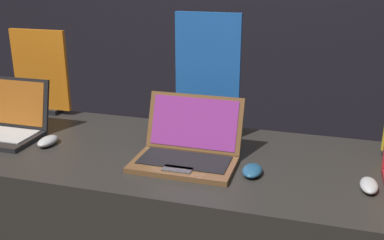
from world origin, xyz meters
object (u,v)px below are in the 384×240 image
Objects in this scene: promo_stand_middle at (207,79)px; mouse_front at (48,141)px; laptop_front at (0,123)px; mouse_back at (369,185)px; mouse_middle at (252,171)px; laptop_middle at (188,148)px; promo_stand_front at (41,74)px.

mouse_front is at bearing -153.51° from promo_stand_middle.
laptop_front is 3.32× the size of mouse_back.
laptop_front reaches higher than mouse_middle.
laptop_middle reaches higher than mouse_middle.
laptop_middle is 0.72× the size of promo_stand_middle.
laptop_front is 1.14m from mouse_middle.
laptop_middle is at bearing 169.27° from mouse_middle.
mouse_front reaches higher than mouse_middle.
promo_stand_middle is 4.57× the size of mouse_back.
mouse_front is at bearing -178.77° from laptop_middle.
promo_stand_front is 1.23m from mouse_middle.
mouse_front is 0.73m from promo_stand_middle.
promo_stand_middle reaches higher than promo_stand_front.
mouse_back is at bearing -27.73° from promo_stand_middle.
laptop_front is 1.54m from mouse_back.
promo_stand_middle reaches higher than mouse_back.
mouse_front is 0.27× the size of promo_stand_front.
promo_stand_front is 0.96m from laptop_middle.
mouse_front is 0.87m from mouse_middle.
promo_stand_middle is (-0.26, 0.34, 0.24)m from mouse_middle.
promo_stand_front is 1.10× the size of laptop_middle.
mouse_front is 0.50m from promo_stand_front.
promo_stand_front is at bearing 90.00° from laptop_front.
laptop_middle reaches higher than mouse_front.
promo_stand_front is at bearing 125.11° from mouse_front.
promo_stand_front is at bearing 157.37° from laptop_middle.
promo_stand_middle reaches higher than laptop_middle.
laptop_middle is (0.61, 0.01, 0.04)m from mouse_front.
promo_stand_front reaches higher than laptop_front.
promo_stand_front is at bearing 175.15° from promo_stand_middle.
laptop_middle is 0.66m from mouse_back.
laptop_front is 0.27m from mouse_front.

